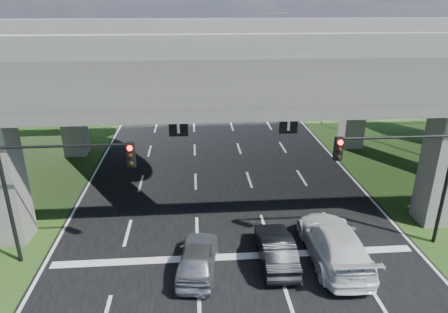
{
  "coord_description": "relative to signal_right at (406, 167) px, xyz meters",
  "views": [
    {
      "loc": [
        -1.81,
        -12.15,
        11.32
      ],
      "look_at": [
        -0.11,
        9.37,
        2.79
      ],
      "focal_mm": 32.0,
      "sensor_mm": 36.0,
      "label": 1
    }
  ],
  "objects": [
    {
      "name": "ground",
      "position": [
        -7.82,
        -3.94,
        -4.19
      ],
      "size": [
        160.0,
        160.0,
        0.0
      ],
      "primitive_type": "plane",
      "color": "#244014",
      "rests_on": "ground"
    },
    {
      "name": "road",
      "position": [
        -7.82,
        6.06,
        -4.17
      ],
      "size": [
        18.0,
        120.0,
        0.03
      ],
      "primitive_type": "cube",
      "color": "black",
      "rests_on": "ground"
    },
    {
      "name": "overpass",
      "position": [
        -7.82,
        8.06,
        3.73
      ],
      "size": [
        80.0,
        15.0,
        10.0
      ],
      "color": "#3A3735",
      "rests_on": "ground"
    },
    {
      "name": "signal_right",
      "position": [
        0.0,
        0.0,
        0.0
      ],
      "size": [
        5.76,
        0.54,
        6.0
      ],
      "color": "black",
      "rests_on": "ground"
    },
    {
      "name": "signal_left",
      "position": [
        -15.65,
        0.0,
        0.0
      ],
      "size": [
        5.76,
        0.54,
        6.0
      ],
      "color": "black",
      "rests_on": "ground"
    },
    {
      "name": "streetlight_far",
      "position": [
        2.27,
        20.06,
        1.66
      ],
      "size": [
        3.38,
        0.25,
        10.0
      ],
      "color": "gray",
      "rests_on": "ground"
    },
    {
      "name": "streetlight_beyond",
      "position": [
        2.27,
        36.06,
        1.66
      ],
      "size": [
        3.38,
        0.25,
        10.0
      ],
      "color": "gray",
      "rests_on": "ground"
    },
    {
      "name": "tree_left_near",
      "position": [
        -21.78,
        22.06,
        0.63
      ],
      "size": [
        4.5,
        4.5,
        7.8
      ],
      "color": "black",
      "rests_on": "ground"
    },
    {
      "name": "tree_left_mid",
      "position": [
        -24.78,
        30.06,
        -0.01
      ],
      "size": [
        3.91,
        3.9,
        6.76
      ],
      "color": "black",
      "rests_on": "ground"
    },
    {
      "name": "tree_left_far",
      "position": [
        -20.78,
        38.06,
        0.95
      ],
      "size": [
        4.8,
        4.8,
        8.32
      ],
      "color": "black",
      "rests_on": "ground"
    },
    {
      "name": "tree_right_near",
      "position": [
        5.22,
        24.06,
        0.31
      ],
      "size": [
        4.2,
        4.2,
        7.28
      ],
      "color": "black",
      "rests_on": "ground"
    },
    {
      "name": "tree_right_mid",
      "position": [
        8.22,
        32.06,
        -0.01
      ],
      "size": [
        3.91,
        3.9,
        6.76
      ],
      "color": "black",
      "rests_on": "ground"
    },
    {
      "name": "tree_right_far",
      "position": [
        4.22,
        40.06,
        0.63
      ],
      "size": [
        4.5,
        4.5,
        7.8
      ],
      "color": "black",
      "rests_on": "ground"
    },
    {
      "name": "car_silver",
      "position": [
        -9.62,
        -1.34,
        -3.45
      ],
      "size": [
        2.15,
        4.31,
        1.41
      ],
      "primitive_type": "imported",
      "rotation": [
        0.0,
        0.0,
        3.02
      ],
      "color": "#A9ABB1",
      "rests_on": "road"
    },
    {
      "name": "car_dark",
      "position": [
        -6.07,
        -0.94,
        -3.46
      ],
      "size": [
        1.55,
        4.24,
        1.39
      ],
      "primitive_type": "imported",
      "rotation": [
        0.0,
        0.0,
        3.12
      ],
      "color": "black",
      "rests_on": "road"
    },
    {
      "name": "car_white",
      "position": [
        -3.34,
        -0.94,
        -3.3
      ],
      "size": [
        2.49,
        5.92,
        1.71
      ],
      "primitive_type": "imported",
      "rotation": [
        0.0,
        0.0,
        3.12
      ],
      "color": "silver",
      "rests_on": "road"
    }
  ]
}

